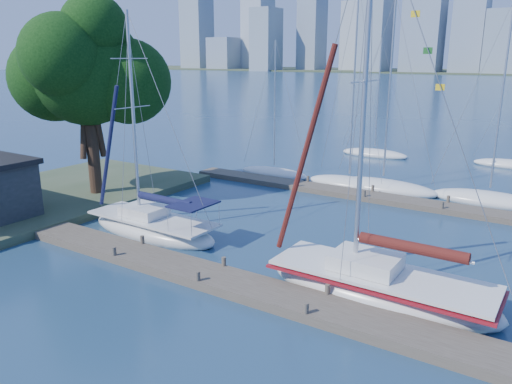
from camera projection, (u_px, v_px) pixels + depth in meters
The scene contains 12 objects.
ground at pixel (212, 281), 21.41m from camera, with size 700.00×700.00×0.00m, color navy.
near_dock at pixel (212, 277), 21.36m from camera, with size 26.00×2.00×0.40m, color #463D33.
far_dock at pixel (383, 198), 33.28m from camera, with size 30.00×1.80×0.36m, color #463D33.
shore at pixel (34, 200), 32.68m from camera, with size 12.00×22.00×0.50m, color #38472D.
tree at pixel (86, 66), 31.36m from camera, with size 9.82×8.95×13.00m.
sailboat_navy at pixel (152, 218), 26.81m from camera, with size 8.28×2.84×12.15m.
sailboat_maroon at pixel (380, 272), 19.64m from camera, with size 9.40×3.14×15.13m.
bg_boat_0 at pixel (274, 173), 40.39m from camera, with size 6.10×2.18×10.85m.
bg_boat_1 at pixel (349, 183), 36.95m from camera, with size 6.73×4.62×14.60m.
bg_boat_2 at pixel (383, 187), 35.84m from camera, with size 8.18×4.17×13.57m.
bg_boat_3 at pixel (489, 199), 32.67m from camera, with size 7.60×3.61×13.01m.
bg_boat_6 at pixel (375, 154), 48.32m from camera, with size 6.66×2.70×11.30m.
Camera 1 is at (12.27, -15.46, 9.33)m, focal length 35.00 mm.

